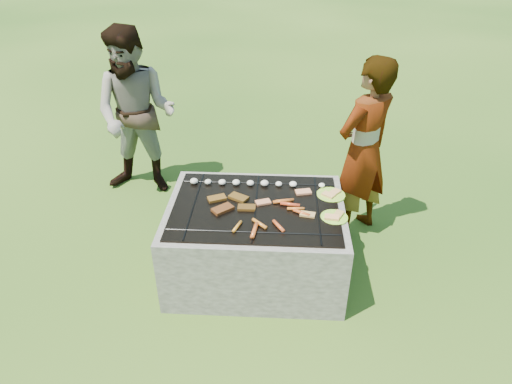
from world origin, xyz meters
The scene contains 10 objects.
lawn centered at (0.00, 0.00, 0.00)m, with size 60.00×60.00×0.00m, color #1E4310.
fire_pit centered at (0.00, 0.00, 0.28)m, with size 1.30×1.00×0.62m.
mushrooms centered at (-0.08, 0.29, 0.63)m, with size 1.06×0.06×0.04m.
pork_slabs centered at (-0.19, 0.01, 0.62)m, with size 0.37×0.31×0.02m.
sausages centered at (0.15, -0.13, 0.62)m, with size 0.53×0.49×0.03m.
bread_on_grate centered at (0.26, 0.07, 0.62)m, with size 0.44×0.39×0.02m.
plate_far centered at (0.56, 0.19, 0.61)m, with size 0.23×0.23×0.03m.
plate_near centered at (0.56, -0.11, 0.61)m, with size 0.24×0.24×0.03m.
cook centered at (0.85, 0.62, 0.78)m, with size 0.57×0.37×1.55m, color #A8988C.
bystander centered at (-1.19, 1.20, 0.81)m, with size 0.79×0.61×1.62m, color gray.
Camera 1 is at (0.16, -2.76, 2.45)m, focal length 32.00 mm.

